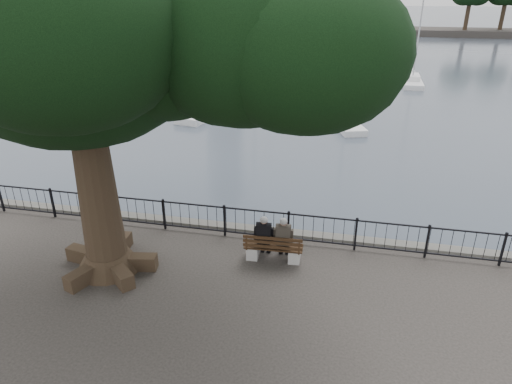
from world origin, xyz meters
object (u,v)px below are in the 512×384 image
(bench, at_px, (273,251))
(tree, at_px, (112,22))
(person_right, at_px, (284,240))
(lion_monument, at_px, (354,38))
(person_left, at_px, (264,238))

(bench, xyz_separation_m, tree, (-3.48, -1.22, 6.14))
(person_right, xyz_separation_m, tree, (-3.75, -1.33, 5.81))
(bench, height_order, lion_monument, lion_monument)
(bench, bearing_deg, person_left, 163.47)
(person_right, bearing_deg, bench, -158.03)
(bench, xyz_separation_m, person_left, (-0.28, 0.08, 0.33))
(person_left, height_order, person_right, same)
(person_left, bearing_deg, lion_monument, 88.17)
(person_right, height_order, tree, tree)
(person_right, xyz_separation_m, lion_monument, (1.00, 48.38, 0.58))
(person_left, bearing_deg, bench, -16.53)
(tree, distance_m, lion_monument, 50.21)
(lion_monument, bearing_deg, person_left, -91.83)
(bench, distance_m, person_right, 0.44)
(person_left, height_order, lion_monument, lion_monument)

